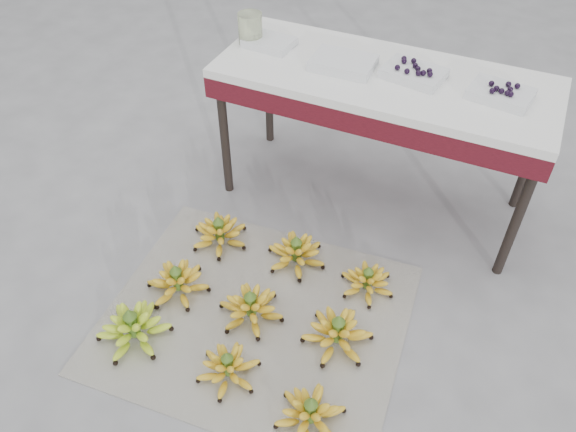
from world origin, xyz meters
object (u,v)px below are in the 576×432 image
at_px(bunch_front_center, 228,367).
at_px(tray_right, 414,73).
at_px(glass_jar, 250,28).
at_px(tray_left, 343,63).
at_px(bunch_mid_left, 178,282).
at_px(bunch_back_right, 367,281).
at_px(bunch_back_center, 296,253).
at_px(vendor_table, 383,90).
at_px(tray_far_right, 501,93).
at_px(bunch_front_left, 133,328).
at_px(tray_far_left, 269,42).
at_px(newspaper_mat, 256,318).
at_px(bunch_mid_right, 338,333).
at_px(bunch_mid_center, 251,307).
at_px(bunch_front_right, 310,414).
at_px(bunch_back_left, 220,233).

xyz_separation_m(bunch_front_center, tray_right, (0.28, 1.26, 0.69)).
bearing_deg(glass_jar, tray_left, -4.87).
bearing_deg(bunch_mid_left, bunch_back_right, 8.37).
bearing_deg(bunch_back_center, bunch_mid_left, -130.95).
relative_size(bunch_back_center, tray_right, 1.06).
height_order(vendor_table, tray_far_right, tray_far_right).
distance_m(tray_left, glass_jar, 0.49).
distance_m(bunch_front_left, bunch_mid_left, 0.29).
distance_m(bunch_back_center, tray_far_left, 1.01).
height_order(bunch_mid_left, tray_left, tray_left).
bearing_deg(vendor_table, tray_far_right, 0.19).
xyz_separation_m(newspaper_mat, bunch_mid_right, (0.36, 0.03, 0.06)).
bearing_deg(bunch_mid_center, newspaper_mat, 1.14).
xyz_separation_m(bunch_mid_left, tray_far_right, (1.07, 0.97, 0.69)).
height_order(bunch_mid_center, glass_jar, glass_jar).
xyz_separation_m(bunch_front_left, bunch_front_right, (0.80, -0.04, -0.01)).
height_order(bunch_front_left, bunch_mid_center, bunch_front_left).
height_order(bunch_front_right, tray_left, tray_left).
distance_m(bunch_mid_left, bunch_mid_center, 0.36).
distance_m(bunch_mid_left, bunch_mid_right, 0.74).
bearing_deg(glass_jar, vendor_table, -1.34).
distance_m(bunch_front_center, bunch_mid_center, 0.29).
xyz_separation_m(bunch_front_center, tray_left, (-0.03, 1.22, 0.69)).
height_order(bunch_mid_left, glass_jar, glass_jar).
relative_size(bunch_back_right, tray_far_right, 0.98).
relative_size(newspaper_mat, bunch_mid_left, 3.64).
relative_size(bunch_mid_center, glass_jar, 1.92).
xyz_separation_m(bunch_front_right, tray_right, (-0.08, 1.31, 0.69)).
xyz_separation_m(bunch_front_left, bunch_front_center, (0.44, 0.00, -0.01)).
relative_size(bunch_front_right, tray_left, 1.15).
xyz_separation_m(bunch_mid_right, bunch_back_right, (0.02, 0.32, -0.01)).
bearing_deg(bunch_back_left, bunch_mid_center, -34.54).
height_order(bunch_front_right, tray_right, tray_right).
bearing_deg(vendor_table, bunch_back_left, -131.68).
height_order(bunch_back_left, tray_far_right, tray_far_right).
bearing_deg(tray_far_left, bunch_back_left, -87.46).
bearing_deg(newspaper_mat, bunch_front_left, -144.24).
bearing_deg(vendor_table, bunch_front_right, -81.13).
bearing_deg(newspaper_mat, bunch_mid_left, -178.52).
bearing_deg(glass_jar, tray_far_right, -0.69).
bearing_deg(bunch_front_right, newspaper_mat, 124.28).
relative_size(bunch_front_center, vendor_table, 0.20).
bearing_deg(bunch_front_center, tray_far_right, 47.63).
xyz_separation_m(bunch_back_right, tray_right, (-0.07, 0.62, 0.69)).
relative_size(newspaper_mat, tray_far_left, 5.25).
xyz_separation_m(tray_right, tray_far_right, (0.37, -0.02, -0.00)).
relative_size(bunch_back_left, bunch_back_right, 1.18).
bearing_deg(bunch_back_center, bunch_mid_right, -39.14).
distance_m(tray_far_left, tray_right, 0.70).
distance_m(bunch_mid_right, tray_far_right, 1.20).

